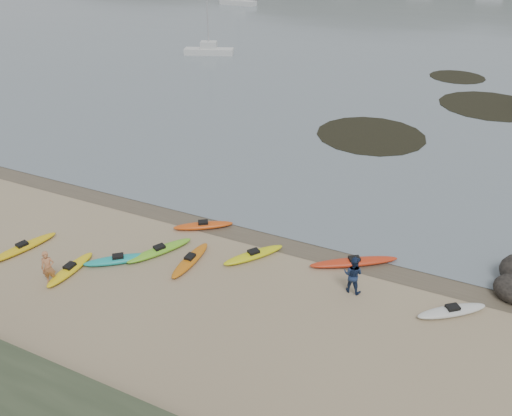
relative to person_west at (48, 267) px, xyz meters
The scene contains 7 objects.
ground 10.99m from the person_west, 50.27° to the left, with size 600.00×600.00×0.00m, color tan.
wet_sand 10.76m from the person_west, 49.25° to the left, with size 60.00×60.00×0.00m, color brown.
kayaks 7.39m from the person_west, 38.74° to the left, with size 23.59×9.78×0.34m.
person_west is the anchor object (origin of this frame).
person_east 14.45m from the person_west, 22.55° to the left, with size 0.93×0.72×1.91m, color navy.
kelp_mats 37.92m from the person_west, 68.73° to the left, with size 17.63×29.71×0.04m.
moored_boats 86.98m from the person_west, 82.87° to the left, with size 104.36×94.70×1.15m.
Camera 1 is at (10.19, -21.66, 15.04)m, focal length 35.00 mm.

